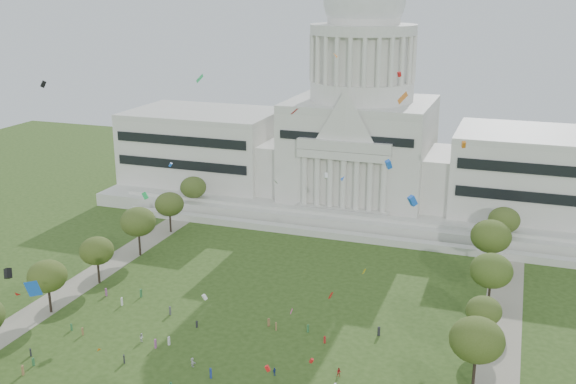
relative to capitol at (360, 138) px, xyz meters
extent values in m
cube|color=beige|center=(0.00, 1.41, -20.30)|extent=(160.00, 60.00, 4.00)
cube|color=beige|center=(0.00, -31.59, -21.30)|extent=(130.00, 3.00, 2.00)
cube|color=beige|center=(0.00, -23.59, -19.80)|extent=(140.00, 3.00, 5.00)
cube|color=silver|center=(-55.00, 0.41, -7.30)|extent=(50.00, 34.00, 22.00)
cube|color=silver|center=(55.00, 0.41, -7.30)|extent=(50.00, 34.00, 22.00)
cube|color=silver|center=(-27.00, -1.59, -10.30)|extent=(12.00, 26.00, 16.00)
cube|color=silver|center=(27.00, -1.59, -10.30)|extent=(12.00, 26.00, 16.00)
cube|color=silver|center=(0.00, 0.41, -4.30)|extent=(44.00, 38.00, 28.00)
cube|color=silver|center=(0.00, -19.59, -1.10)|extent=(28.00, 3.00, 2.40)
cube|color=black|center=(-55.00, -16.79, -5.30)|extent=(46.00, 0.40, 11.00)
cube|color=black|center=(55.00, -16.79, -5.30)|extent=(46.00, 0.40, 11.00)
cylinder|color=silver|center=(0.00, 0.41, 15.10)|extent=(32.00, 32.00, 6.00)
cylinder|color=silver|center=(0.00, 0.41, 25.10)|extent=(28.00, 28.00, 14.00)
cylinder|color=beige|center=(0.00, 0.41, 33.60)|extent=(32.40, 32.40, 3.00)
cylinder|color=silver|center=(0.00, 0.41, 39.10)|extent=(22.00, 22.00, 8.00)
cube|color=gray|center=(-48.00, -83.59, -22.28)|extent=(8.00, 160.00, 0.04)
cube|color=gray|center=(48.00, -83.59, -22.28)|extent=(8.00, 160.00, 0.04)
cylinder|color=black|center=(-45.04, -96.29, -19.56)|extent=(0.56, 0.56, 5.47)
ellipsoid|color=#3E5017|center=(-45.04, -96.29, -13.77)|extent=(8.42, 8.42, 6.89)
cylinder|color=black|center=(44.17, -96.15, -19.19)|extent=(0.56, 0.56, 6.20)
ellipsoid|color=#364A15|center=(44.17, -96.15, -12.62)|extent=(9.55, 9.55, 7.82)
cylinder|color=black|center=(-44.09, -79.67, -19.66)|extent=(0.56, 0.56, 5.27)
ellipsoid|color=#384915|center=(-44.09, -79.67, -14.07)|extent=(8.12, 8.12, 6.65)
cylinder|color=black|center=(44.40, -79.10, -20.02)|extent=(0.56, 0.56, 4.56)
ellipsoid|color=#3E501C|center=(44.40, -79.10, -15.19)|extent=(7.01, 7.01, 5.74)
cylinder|color=black|center=(-44.08, -61.17, -19.28)|extent=(0.56, 0.56, 6.03)
ellipsoid|color=#384A1A|center=(-44.08, -61.17, -12.89)|extent=(9.29, 9.29, 7.60)
cylinder|color=black|center=(44.76, -63.55, -19.31)|extent=(0.56, 0.56, 5.97)
ellipsoid|color=#354F16|center=(44.76, -63.55, -12.99)|extent=(9.19, 9.19, 7.52)
cylinder|color=black|center=(-45.22, -42.58, -19.59)|extent=(0.56, 0.56, 5.41)
ellipsoid|color=#374618|center=(-45.22, -42.58, -13.86)|extent=(8.33, 8.33, 6.81)
cylinder|color=black|center=(43.49, -43.40, -19.11)|extent=(0.56, 0.56, 6.37)
ellipsoid|color=#3A5016|center=(43.49, -43.40, -12.35)|extent=(9.82, 9.82, 8.03)
cylinder|color=black|center=(-46.87, -24.45, -19.64)|extent=(0.56, 0.56, 5.32)
ellipsoid|color=#37491A|center=(-46.87, -24.45, -14.00)|extent=(8.19, 8.19, 6.70)
cylinder|color=black|center=(45.96, -25.46, -19.56)|extent=(0.56, 0.56, 5.47)
ellipsoid|color=#3E501C|center=(45.96, -25.46, -13.77)|extent=(8.42, 8.42, 6.89)
imported|color=#B21E1E|center=(20.90, -100.12, -21.42)|extent=(0.97, 0.78, 1.74)
imported|color=silver|center=(-5.75, -105.91, -21.38)|extent=(1.79, 1.49, 1.83)
imported|color=silver|center=(-19.63, -100.91, -21.38)|extent=(1.04, 0.87, 1.84)
imported|color=navy|center=(9.70, -103.63, -21.51)|extent=(0.84, 1.05, 1.57)
cube|color=#33723F|center=(-33.96, -115.51, -21.48)|extent=(0.41, 0.50, 1.62)
cube|color=#26262B|center=(24.55, -82.80, -21.33)|extent=(0.60, 0.51, 1.93)
cube|color=olive|center=(-32.36, -102.57, -21.49)|extent=(0.36, 0.48, 1.62)
cube|color=#33723F|center=(-30.48, -83.22, -21.33)|extent=(0.34, 0.52, 1.93)
cube|color=olive|center=(-33.65, -118.72, -21.35)|extent=(0.48, 0.58, 1.88)
cube|color=#4C4C51|center=(-19.92, -88.77, -21.35)|extent=(0.59, 0.56, 1.90)
cube|color=#994C8C|center=(-38.37, -85.32, -21.37)|extent=(0.57, 0.51, 1.84)
cube|color=navy|center=(-0.87, -108.27, -21.34)|extent=(0.56, 0.60, 1.92)
cube|color=#B21E1E|center=(15.05, -89.40, -21.55)|extent=(0.46, 0.43, 1.50)
cube|color=#33723F|center=(10.55, -86.27, -21.45)|extent=(0.37, 0.50, 1.68)
cube|color=#26262B|center=(-11.90, -91.97, -21.57)|extent=(0.33, 0.43, 1.46)
cube|color=#26262B|center=(-18.44, -109.11, -21.44)|extent=(0.49, 0.53, 1.72)
cube|color=#994C8C|center=(-15.73, -102.20, -21.36)|extent=(0.39, 0.54, 1.87)
cube|color=olive|center=(2.04, -86.54, -21.41)|extent=(0.46, 0.55, 1.76)
cube|color=olive|center=(4.06, -87.57, -21.44)|extent=(0.45, 0.53, 1.71)
cube|color=silver|center=(-13.81, -100.29, -21.41)|extent=(0.33, 0.49, 1.78)
cube|color=#26262B|center=(-36.75, -112.86, -21.51)|extent=(0.49, 0.45, 1.57)
cube|color=#33723F|center=(-35.71, -101.69, -21.55)|extent=(0.45, 0.36, 1.48)
cube|color=silver|center=(-32.25, -88.33, -21.35)|extent=(0.42, 0.56, 1.88)
camera|label=1|loc=(47.78, -204.51, 45.14)|focal=42.00mm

